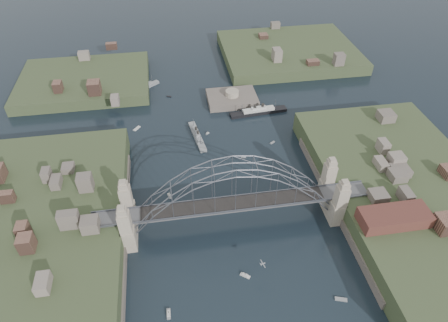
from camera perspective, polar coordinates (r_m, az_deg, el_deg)
ground at (r=123.70m, az=1.34°, el=-8.91°), size 500.00×500.00×0.00m
bridge at (r=114.60m, az=1.43°, el=-4.92°), size 84.00×13.80×24.60m
shore_west at (r=128.24m, az=-25.24°, el=-10.60°), size 50.50×90.00×12.00m
shore_east at (r=141.41m, az=24.95°, el=-4.77°), size 50.50×90.00×12.00m
headland_nw at (r=201.27m, az=-19.63°, el=10.50°), size 60.00×45.00×9.00m
headland_ne at (r=220.52m, az=9.41°, el=15.07°), size 70.00×55.00×9.50m
fort_island at (r=178.33m, az=1.18°, el=8.66°), size 22.00×16.00×9.40m
wharf_shed at (r=121.70m, az=23.71°, el=-7.58°), size 20.00×8.00×4.00m
finger_pier at (r=119.49m, az=23.47°, el=-15.85°), size 4.00×22.00×1.40m
naval_cruiser_near at (r=155.35m, az=-3.95°, el=3.67°), size 5.47×19.85×5.90m
naval_cruiser_far at (r=191.03m, az=-11.60°, el=10.57°), size 14.23×11.52×5.45m
ocean_liner at (r=169.96m, az=5.08°, el=7.24°), size 25.27×5.69×6.15m
aeroplane at (r=107.23m, az=5.65°, el=-14.79°), size 1.52×2.70×0.40m
small_boat_a at (r=131.86m, az=-7.99°, el=-4.90°), size 1.61×2.76×2.38m
small_boat_b at (r=145.99m, az=2.85°, el=0.52°), size 1.93×0.64×0.45m
small_boat_c at (r=111.95m, az=3.11°, el=-16.42°), size 2.85×2.47×1.43m
small_boat_d at (r=154.01m, az=7.11°, el=2.69°), size 2.27×1.84×0.45m
small_boat_e at (r=164.35m, az=-12.67°, el=4.67°), size 3.10×3.55×0.45m
small_boat_f at (r=157.57m, az=-2.44°, el=4.06°), size 1.74×1.53×1.43m
small_boat_g at (r=112.50m, az=16.78°, el=-18.86°), size 3.34×1.99×0.45m
small_boat_h at (r=183.08m, az=-8.07°, el=9.35°), size 2.24×1.47×0.45m
small_boat_i at (r=144.76m, az=13.68°, el=-0.85°), size 2.14×2.24×2.38m
small_boat_j at (r=107.10m, az=-8.12°, el=-21.30°), size 1.02×2.98×1.43m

